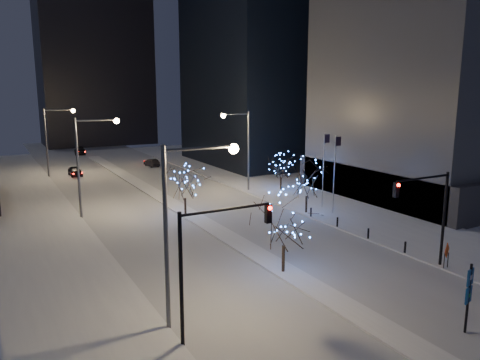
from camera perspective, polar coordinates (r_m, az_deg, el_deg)
ground at (r=29.84m, az=11.74°, el=-14.47°), size 160.00×160.00×0.00m
road at (r=59.42m, az=-10.66°, el=-1.48°), size 20.00×130.00×0.02m
median at (r=54.79m, az=-9.01°, el=-2.42°), size 2.00×80.00×0.15m
east_sidewalk at (r=53.46m, az=10.13°, el=-2.80°), size 10.00×90.00×0.15m
west_sidewalk at (r=42.36m, az=-22.42°, el=-7.19°), size 8.00×90.00×0.15m
midrise_block at (r=64.44m, az=25.37°, el=12.05°), size 30.00×22.00×30.00m
plinth at (r=65.30m, az=24.43°, el=0.62°), size 30.00×24.00×4.00m
horizon_block at (r=115.03m, az=-17.36°, el=14.73°), size 24.00×14.00×42.00m
street_lamp_w_near at (r=24.75m, az=-6.78°, el=-3.64°), size 4.40×0.56×10.00m
street_lamp_w_mid at (r=48.47m, az=-18.01°, el=3.14°), size 4.40×0.56×10.00m
street_lamp_w_far at (r=73.05m, az=-21.80°, el=5.40°), size 4.40×0.56×10.00m
street_lamp_east at (r=57.81m, az=0.26°, el=4.84°), size 3.90×0.56×10.00m
traffic_signal_west at (r=23.70m, az=-3.71°, el=-8.66°), size 5.26×0.43×7.00m
traffic_signal_east at (r=35.09m, az=22.18°, el=-2.92°), size 5.26×0.43×7.00m
flagpoles at (r=49.41m, az=10.83°, el=1.63°), size 1.35×2.60×8.00m
bollards at (r=42.99m, az=13.52°, el=-5.65°), size 0.16×12.16×0.90m
car_near at (r=73.39m, az=-19.45°, el=1.01°), size 1.70×4.13×1.40m
car_mid at (r=79.03m, az=-10.72°, el=2.09°), size 1.70×3.96×1.27m
car_far at (r=97.24m, az=-18.94°, el=3.39°), size 2.63×5.11×1.42m
holiday_tree_median_near at (r=32.40m, az=5.39°, el=-5.07°), size 5.15×5.15×5.68m
holiday_tree_median_far at (r=47.37m, az=-6.75°, el=-0.40°), size 4.99×4.99×5.08m
holiday_tree_plaza_near at (r=48.25m, az=8.17°, el=0.13°), size 5.53×5.53×5.70m
holiday_tree_plaza_far at (r=59.15m, az=5.03°, el=1.65°), size 4.31×4.31×4.61m
wayfinding_sign at (r=27.79m, az=26.13°, el=-12.06°), size 0.68×0.27×3.86m
construction_sign at (r=36.72m, az=23.89°, el=-8.11°), size 1.06×0.49×1.88m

